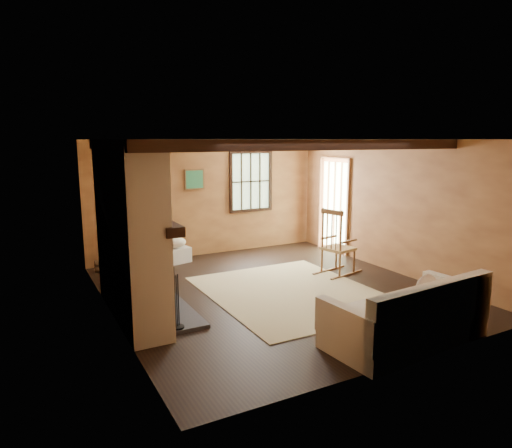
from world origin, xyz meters
TOP-DOWN VIEW (x-y plane):
  - ground at (0.00, 0.00)m, footprint 5.50×5.50m
  - room_envelope at (0.22, 0.26)m, footprint 5.02×5.52m
  - fireplace at (-2.23, -0.00)m, footprint 1.02×2.30m
  - rug at (0.20, -0.20)m, footprint 2.50×3.00m
  - rocking_chair at (1.48, 0.29)m, footprint 0.95×0.64m
  - sofa at (0.45, -2.41)m, footprint 2.10×1.06m
  - firewood_pile at (-2.07, 2.42)m, footprint 0.62×0.11m
  - laundry_basket at (-0.84, 2.41)m, footprint 0.58×0.49m
  - basket_pillow at (-0.84, 2.41)m, footprint 0.49×0.43m
  - armchair at (-1.62, 1.88)m, footprint 1.06×1.06m

SIDE VIEW (x-z plane):
  - ground at x=0.00m, z-range 0.00..0.00m
  - rug at x=0.20m, z-range 0.00..0.01m
  - firewood_pile at x=-2.07m, z-range 0.00..0.22m
  - laundry_basket at x=-0.84m, z-range 0.00..0.30m
  - sofa at x=0.45m, z-range -0.12..0.71m
  - armchair at x=-1.62m, z-range 0.00..0.69m
  - basket_pillow at x=-0.84m, z-range 0.30..0.51m
  - rocking_chair at x=1.48m, z-range -0.09..1.11m
  - fireplace at x=-2.23m, z-range -0.10..2.30m
  - room_envelope at x=0.22m, z-range 0.41..2.85m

